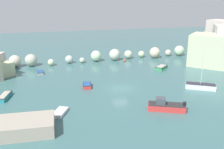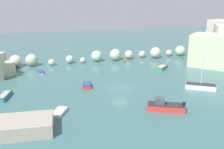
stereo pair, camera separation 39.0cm
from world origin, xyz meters
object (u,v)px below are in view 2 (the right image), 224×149
(moored_boat_5, at_px, (87,85))
(moored_boat_7, at_px, (4,96))
(moored_boat_2, at_px, (59,112))
(moored_boat_3, at_px, (162,67))
(moored_boat_4, at_px, (40,72))
(moored_boat_1, at_px, (201,86))
(stone_dock, at_px, (21,126))
(channel_buoy, at_px, (125,61))
(moored_boat_0, at_px, (165,106))

(moored_boat_5, relative_size, moored_boat_7, 0.69)
(moored_boat_2, relative_size, moored_boat_3, 0.86)
(moored_boat_2, distance_m, moored_boat_4, 19.77)
(moored_boat_1, height_order, moored_boat_7, moored_boat_1)
(stone_dock, relative_size, moored_boat_4, 2.70)
(stone_dock, distance_m, moored_boat_5, 16.13)
(moored_boat_4, distance_m, moored_boat_5, 12.89)
(moored_boat_5, bearing_deg, moored_boat_2, -18.96)
(moored_boat_2, relative_size, moored_boat_5, 1.15)
(moored_boat_5, bearing_deg, channel_buoy, 153.10)
(stone_dock, xyz_separation_m, channel_buoy, (21.75, 28.09, -0.53))
(moored_boat_1, relative_size, moored_boat_7, 1.52)
(moored_boat_1, bearing_deg, moored_boat_4, 178.70)
(stone_dock, distance_m, moored_boat_1, 28.42)
(moored_boat_5, height_order, moored_boat_7, moored_boat_7)
(channel_buoy, bearing_deg, moored_boat_3, -57.05)
(moored_boat_2, xyz_separation_m, moored_boat_7, (-7.46, 7.74, 0.11))
(channel_buoy, bearing_deg, moored_boat_4, -166.32)
(channel_buoy, relative_size, moored_boat_1, 0.08)
(moored_boat_3, bearing_deg, channel_buoy, -97.81)
(moored_boat_7, bearing_deg, moored_boat_1, -85.45)
(moored_boat_3, height_order, moored_boat_4, moored_boat_3)
(channel_buoy, xyz_separation_m, moored_boat_2, (-17.33, -24.39, -0.03))
(moored_boat_0, height_order, moored_boat_2, moored_boat_0)
(moored_boat_4, bearing_deg, channel_buoy, 101.06)
(moored_boat_0, bearing_deg, channel_buoy, -71.90)
(channel_buoy, bearing_deg, moored_boat_2, -125.38)
(stone_dock, xyz_separation_m, moored_boat_5, (9.75, 12.83, -0.45))
(moored_boat_1, xyz_separation_m, moored_boat_3, (-0.48, 13.05, -0.12))
(channel_buoy, distance_m, moored_boat_7, 29.86)
(stone_dock, bearing_deg, moored_boat_4, 84.39)
(moored_boat_1, bearing_deg, moored_boat_5, -166.88)
(stone_dock, distance_m, moored_boat_7, 11.84)
(channel_buoy, relative_size, moored_boat_5, 0.18)
(stone_dock, relative_size, moored_boat_0, 1.33)
(moored_boat_0, bearing_deg, moored_boat_7, -0.72)
(moored_boat_0, relative_size, moored_boat_3, 1.44)
(moored_boat_0, relative_size, moored_boat_2, 1.67)
(channel_buoy, relative_size, moored_boat_4, 0.19)
(moored_boat_2, distance_m, moored_boat_5, 10.58)
(moored_boat_0, bearing_deg, stone_dock, 28.59)
(moored_boat_1, bearing_deg, moored_boat_7, -156.73)
(moored_boat_1, xyz_separation_m, moored_boat_4, (-25.31, 16.62, -0.20))
(moored_boat_3, bearing_deg, moored_boat_0, 23.76)
(moored_boat_2, relative_size, moored_boat_4, 1.22)
(moored_boat_0, relative_size, moored_boat_5, 1.92)
(moored_boat_3, distance_m, moored_boat_7, 31.30)
(stone_dock, bearing_deg, moored_boat_0, 2.92)
(moored_boat_5, bearing_deg, moored_boat_7, -72.46)
(moored_boat_3, bearing_deg, moored_boat_5, -18.95)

